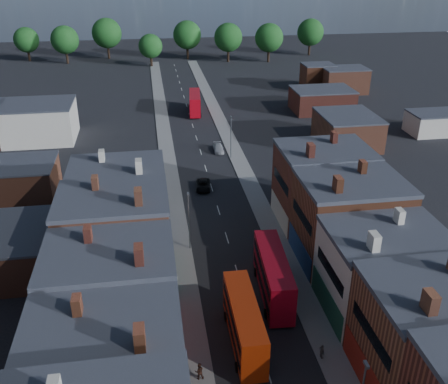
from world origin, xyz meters
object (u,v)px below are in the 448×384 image
object	(u,v)px
bus_2	(195,102)
car_2	(203,185)
bus_0	(244,322)
ped_1	(199,371)
car_3	(218,148)
bus_1	(273,275)
ped_3	(322,351)

from	to	relation	value
bus_2	car_2	xyz separation A→B (m)	(-2.90, -41.75, -1.86)
bus_0	ped_1	bearing A→B (deg)	-140.52
bus_0	car_3	size ratio (longest dim) A/B	2.50
bus_1	car_3	world-z (taller)	bus_1
bus_0	ped_3	bearing A→B (deg)	-24.27
bus_0	car_2	distance (m)	35.77
ped_1	bus_0	bearing A→B (deg)	-142.05
bus_0	ped_1	size ratio (longest dim) A/B	6.44
car_3	ped_1	world-z (taller)	ped_1
car_2	bus_0	bearing A→B (deg)	-83.66
bus_1	car_2	world-z (taller)	bus_1
bus_0	bus_2	world-z (taller)	bus_0
car_3	bus_1	bearing A→B (deg)	-88.93
bus_2	car_3	world-z (taller)	bus_2
bus_0	bus_2	distance (m)	77.52
bus_2	car_2	bearing A→B (deg)	-88.87
car_3	ped_3	distance (m)	55.06
bus_0	car_3	bearing A→B (deg)	85.05
bus_1	car_3	distance (m)	44.86
bus_2	car_3	distance (m)	25.78
bus_0	car_3	distance (m)	52.09
bus_1	bus_0	bearing A→B (deg)	-119.70
ped_3	bus_1	bearing A→B (deg)	6.25
car_3	ped_1	xyz separation A→B (m)	(-9.78, -55.76, 0.34)
ped_1	car_3	bearing A→B (deg)	-101.00
car_2	bus_1	bearing A→B (deg)	-74.53
car_3	bus_2	bearing A→B (deg)	95.72
car_2	car_3	xyz separation A→B (m)	(4.81, 16.11, -0.02)
bus_0	car_2	world-z (taller)	bus_0
car_3	ped_3	bearing A→B (deg)	-86.45
car_2	ped_3	world-z (taller)	ped_3
bus_0	bus_1	xyz separation A→B (m)	(4.63, 7.02, 0.15)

